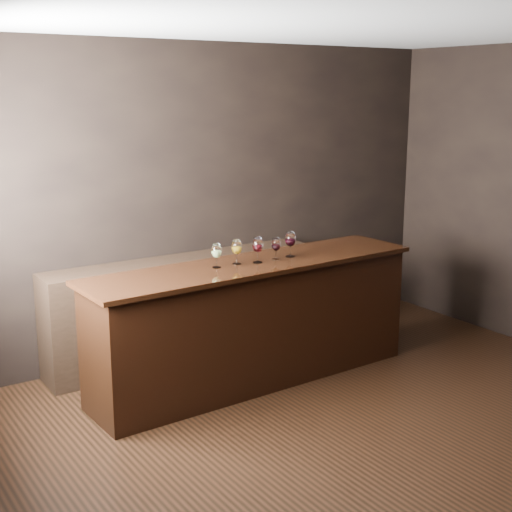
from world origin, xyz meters
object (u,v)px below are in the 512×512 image
glass_white (217,251)px  glass_red_c (290,240)px  glass_red_a (258,245)px  back_bar_shelf (185,308)px  bar_counter (254,324)px  glass_red_b (276,245)px  glass_amber (237,248)px

glass_white → glass_red_c: glass_red_c is taller
glass_white → glass_red_a: (0.36, -0.04, 0.01)m
back_bar_shelf → glass_red_c: 1.21m
glass_red_a → glass_red_c: 0.35m
bar_counter → glass_red_a: bearing=-44.6°
glass_red_a → glass_white: bearing=173.5°
back_bar_shelf → glass_red_b: size_ratio=14.24×
glass_red_a → glass_amber: bearing=161.7°
glass_amber → glass_red_a: size_ratio=0.94×
glass_red_a → glass_red_b: bearing=1.6°
glass_white → bar_counter: bearing=-3.4°
glass_white → glass_amber: bearing=4.0°
glass_red_c → glass_white: bearing=178.9°
glass_white → glass_red_c: (0.70, -0.01, 0.01)m
bar_counter → glass_white: 0.74m
glass_white → glass_amber: glass_amber is taller
glass_amber → back_bar_shelf: bearing=95.5°
glass_red_a → glass_red_c: (0.34, 0.03, 0.00)m
bar_counter → back_bar_shelf: bar_counter is taller
glass_amber → glass_red_b: glass_amber is taller
bar_counter → glass_red_a: size_ratio=13.42×
glass_red_c → glass_amber: bearing=176.9°
glass_red_c → bar_counter: bearing=-179.0°
glass_red_b → glass_red_c: glass_red_c is taller
glass_white → glass_red_c: size_ratio=0.90×
glass_white → glass_amber: 0.19m
glass_white → glass_red_a: bearing=-6.5°
glass_amber → glass_red_c: 0.51m
glass_red_a → bar_counter: bearing=137.4°
bar_counter → glass_amber: 0.68m
back_bar_shelf → glass_red_a: glass_red_a is taller
bar_counter → glass_white: glass_white is taller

